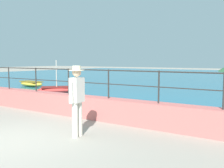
% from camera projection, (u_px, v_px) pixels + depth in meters
% --- Properties ---
extents(ground_plane, '(120.00, 120.00, 0.00)m').
position_uv_depth(ground_plane, '(0.00, 142.00, 6.10)').
color(ground_plane, gray).
extents(promenade_wall, '(20.00, 0.56, 0.70)m').
position_uv_depth(promenade_wall, '(88.00, 107.00, 8.72)').
color(promenade_wall, '#BC605B').
rests_on(promenade_wall, ground).
extents(railing, '(18.44, 0.04, 0.90)m').
position_uv_depth(railing, '(87.00, 77.00, 8.63)').
color(railing, '#282623').
rests_on(railing, promenade_wall).
extents(person_walking, '(0.38, 0.57, 1.75)m').
position_uv_depth(person_walking, '(77.00, 97.00, 6.45)').
color(person_walking, beige).
rests_on(person_walking, ground).
extents(boat_2, '(2.39, 1.16, 0.36)m').
position_uv_depth(boat_2, '(31.00, 84.00, 18.52)').
color(boat_2, gold).
rests_on(boat_2, lake_water).
extents(boat_3, '(2.26, 2.27, 1.82)m').
position_uv_depth(boat_3, '(59.00, 89.00, 14.79)').
color(boat_3, red).
rests_on(boat_3, lake_water).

